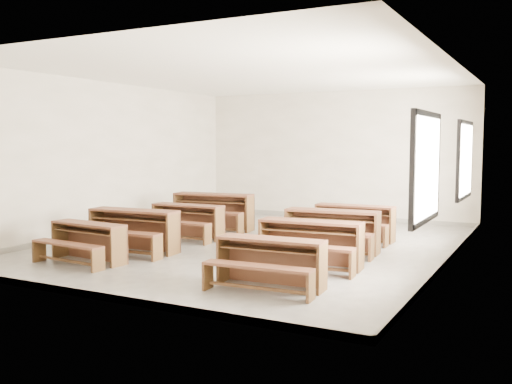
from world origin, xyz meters
The scene contains 9 objects.
room centered at (0.09, 0.00, 2.14)m, with size 8.50×8.50×3.20m.
desk_set_0 centered at (-1.70, -2.65, 0.37)m, with size 1.47×0.85×0.63m.
desk_set_1 centered at (-1.60, -1.64, 0.44)m, with size 1.72×0.99×0.75m.
desk_set_2 centered at (-1.57, -0.02, 0.40)m, with size 1.53×0.82×0.68m.
desk_set_3 centered at (-1.71, 1.18, 0.47)m, with size 1.88×1.12×0.80m.
desk_set_4 centered at (1.64, -2.74, 0.38)m, with size 1.51×0.85×0.66m.
desk_set_5 centered at (1.64, -1.34, 0.42)m, with size 1.67×0.95×0.72m.
desk_set_6 centered at (1.51, -0.03, 0.43)m, with size 1.71×0.98×0.74m.
desk_set_7 centered at (1.49, 1.31, 0.41)m, with size 1.55×0.80×0.70m.
Camera 1 is at (4.94, -9.42, 1.93)m, focal length 40.00 mm.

